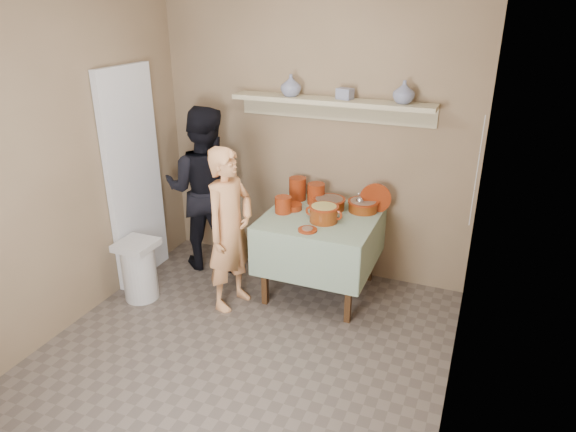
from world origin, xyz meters
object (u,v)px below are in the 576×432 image
at_px(serving_table, 321,228).
at_px(trash_bin, 139,270).
at_px(cazuela_rice, 324,212).
at_px(person_cook, 230,230).
at_px(person_helper, 204,189).

xyz_separation_m(serving_table, trash_bin, (-1.46, -0.71, -0.36)).
xyz_separation_m(serving_table, cazuela_rice, (0.06, -0.11, 0.20)).
height_order(person_cook, trash_bin, person_cook).
bearing_deg(cazuela_rice, person_helper, 170.75).
xyz_separation_m(person_helper, serving_table, (1.23, -0.10, -0.17)).
height_order(person_cook, cazuela_rice, person_cook).
distance_m(person_cook, person_helper, 0.83).
distance_m(serving_table, cazuela_rice, 0.24).
height_order(cazuela_rice, trash_bin, cazuela_rice).
height_order(person_helper, serving_table, person_helper).
bearing_deg(person_cook, cazuela_rice, -50.21).
relative_size(cazuela_rice, trash_bin, 0.59).
relative_size(serving_table, cazuela_rice, 2.95).
height_order(person_cook, person_helper, person_helper).
relative_size(person_helper, trash_bin, 2.89).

